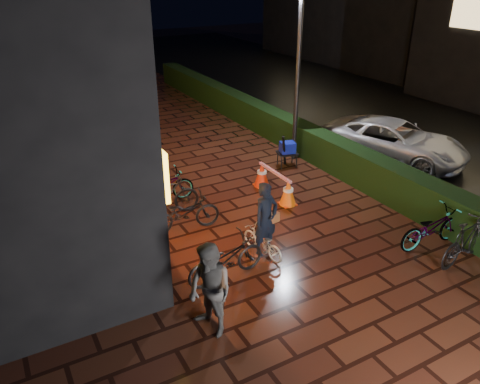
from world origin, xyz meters
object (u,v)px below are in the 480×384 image
traffic_barrier (274,183)px  cart_assembly (287,149)px  bystander_person (210,291)px  van (394,141)px  cyclist (264,230)px

traffic_barrier → cart_assembly: cart_assembly is taller
bystander_person → van: size_ratio=0.38×
van → cyclist: cyclist is taller
bystander_person → traffic_barrier: bearing=122.6°
traffic_barrier → cart_assembly: size_ratio=1.55×
cyclist → cart_assembly: size_ratio=1.53×
bystander_person → cart_assembly: (5.33, 5.51, -0.28)m
cyclist → bystander_person: bearing=-142.5°
bystander_person → cart_assembly: bystander_person is taller
van → traffic_barrier: van is taller
bystander_person → cart_assembly: 7.67m
van → cyclist: 7.17m
bystander_person → cart_assembly: size_ratio=1.51×
cyclist → traffic_barrier: cyclist is taller
bystander_person → van: bystander_person is taller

